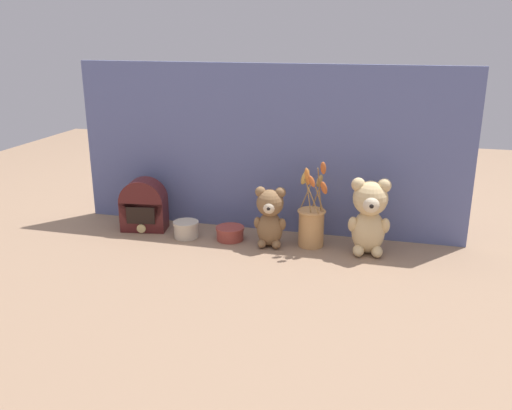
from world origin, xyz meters
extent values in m
plane|color=#8E7056|center=(0.00, 0.00, 0.00)|extent=(4.00, 4.00, 0.00)
cube|color=slate|center=(0.00, 0.17, 0.32)|extent=(1.49, 0.02, 0.63)
ellipsoid|color=#DBBC84|center=(0.40, 0.02, 0.08)|extent=(0.12, 0.11, 0.16)
sphere|color=#DBBC84|center=(0.40, 0.02, 0.20)|extent=(0.12, 0.12, 0.12)
sphere|color=beige|center=(0.41, -0.02, 0.19)|extent=(0.06, 0.06, 0.06)
sphere|color=black|center=(0.41, -0.05, 0.19)|extent=(0.02, 0.02, 0.02)
sphere|color=#DBBC84|center=(0.45, 0.03, 0.25)|extent=(0.05, 0.05, 0.05)
sphere|color=#DBBC84|center=(0.36, 0.02, 0.25)|extent=(0.05, 0.05, 0.05)
ellipsoid|color=#DBBC84|center=(0.46, 0.02, 0.11)|extent=(0.04, 0.06, 0.07)
ellipsoid|color=#DBBC84|center=(0.35, 0.01, 0.11)|extent=(0.04, 0.06, 0.07)
ellipsoid|color=#DBBC84|center=(0.44, -0.01, 0.02)|extent=(0.05, 0.07, 0.04)
ellipsoid|color=#DBBC84|center=(0.38, -0.01, 0.02)|extent=(0.05, 0.07, 0.04)
ellipsoid|color=olive|center=(0.06, 0.00, 0.06)|extent=(0.10, 0.09, 0.13)
sphere|color=olive|center=(0.06, 0.00, 0.16)|extent=(0.10, 0.10, 0.10)
sphere|color=beige|center=(0.06, -0.03, 0.16)|extent=(0.05, 0.05, 0.05)
sphere|color=black|center=(0.06, -0.05, 0.16)|extent=(0.01, 0.01, 0.01)
sphere|color=olive|center=(0.09, 0.01, 0.20)|extent=(0.04, 0.04, 0.04)
sphere|color=olive|center=(0.02, 0.00, 0.20)|extent=(0.04, 0.04, 0.04)
ellipsoid|color=olive|center=(0.10, 0.00, 0.09)|extent=(0.03, 0.05, 0.06)
ellipsoid|color=olive|center=(0.01, -0.01, 0.09)|extent=(0.03, 0.05, 0.06)
ellipsoid|color=olive|center=(0.09, -0.02, 0.02)|extent=(0.04, 0.05, 0.03)
ellipsoid|color=olive|center=(0.03, -0.03, 0.02)|extent=(0.04, 0.05, 0.03)
cylinder|color=tan|center=(0.20, 0.04, 0.07)|extent=(0.09, 0.09, 0.14)
torus|color=tan|center=(0.20, 0.04, 0.13)|extent=(0.10, 0.10, 0.01)
cylinder|color=#9E7542|center=(0.21, -0.01, 0.20)|extent=(0.06, 0.01, 0.13)
ellipsoid|color=#C65B28|center=(0.21, -0.03, 0.26)|extent=(0.03, 0.02, 0.05)
cylinder|color=#9E7542|center=(0.23, 0.01, 0.18)|extent=(0.03, 0.04, 0.10)
ellipsoid|color=#C65B28|center=(0.25, 0.00, 0.23)|extent=(0.04, 0.04, 0.05)
cylinder|color=#9E7542|center=(0.19, 0.01, 0.20)|extent=(0.03, 0.01, 0.13)
ellipsoid|color=orange|center=(0.19, 0.00, 0.27)|extent=(0.03, 0.03, 0.06)
cylinder|color=#9E7542|center=(0.23, 0.02, 0.22)|extent=(0.02, 0.03, 0.16)
ellipsoid|color=#C65B28|center=(0.24, 0.02, 0.30)|extent=(0.03, 0.03, 0.05)
cylinder|color=#9E7542|center=(0.18, 0.07, 0.19)|extent=(0.04, 0.03, 0.11)
ellipsoid|color=gold|center=(0.16, 0.09, 0.24)|extent=(0.05, 0.04, 0.06)
cylinder|color=#9E7542|center=(0.21, 0.07, 0.18)|extent=(0.03, 0.02, 0.10)
ellipsoid|color=tan|center=(0.22, 0.09, 0.23)|extent=(0.04, 0.03, 0.05)
cube|color=#4C1919|center=(-0.46, 0.04, 0.06)|extent=(0.18, 0.12, 0.12)
cylinder|color=#4C1919|center=(-0.46, 0.04, 0.12)|extent=(0.18, 0.12, 0.17)
cube|color=black|center=(-0.45, -0.01, 0.07)|extent=(0.11, 0.02, 0.06)
cylinder|color=#D6BC7A|center=(-0.45, -0.01, 0.02)|extent=(0.03, 0.01, 0.03)
cylinder|color=beige|center=(-0.27, 0.00, 0.03)|extent=(0.09, 0.09, 0.05)
cylinder|color=beige|center=(-0.27, 0.00, 0.06)|extent=(0.10, 0.10, 0.01)
cylinder|color=#993D33|center=(-0.10, 0.02, 0.02)|extent=(0.10, 0.10, 0.04)
cylinder|color=#993D33|center=(-0.10, 0.02, 0.05)|extent=(0.11, 0.11, 0.01)
camera|label=1|loc=(0.47, -1.78, 0.74)|focal=38.00mm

